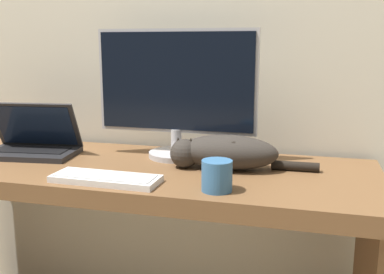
# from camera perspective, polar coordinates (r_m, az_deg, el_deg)

# --- Properties ---
(wall_back) EXTENTS (6.40, 0.06, 2.60)m
(wall_back) POSITION_cam_1_polar(r_m,az_deg,el_deg) (1.91, -4.40, 15.36)
(wall_back) COLOR beige
(wall_back) RESTS_ON ground_plane
(desk) EXTENTS (1.75, 0.60, 0.76)m
(desk) POSITION_cam_1_polar(r_m,az_deg,el_deg) (1.67, -8.21, -8.25)
(desk) COLOR brown
(desk) RESTS_ON ground_plane
(monitor) EXTENTS (0.61, 0.21, 0.48)m
(monitor) POSITION_cam_1_polar(r_m,az_deg,el_deg) (1.67, -2.04, 5.84)
(monitor) COLOR #B2B2B7
(monitor) RESTS_ON desk
(laptop) EXTENTS (0.37, 0.25, 0.20)m
(laptop) POSITION_cam_1_polar(r_m,az_deg,el_deg) (1.84, -19.63, -0.85)
(laptop) COLOR #232326
(laptop) RESTS_ON desk
(external_keyboard) EXTENTS (0.34, 0.13, 0.02)m
(external_keyboard) POSITION_cam_1_polar(r_m,az_deg,el_deg) (1.43, -10.89, -5.19)
(external_keyboard) COLOR white
(external_keyboard) RESTS_ON desk
(cat) EXTENTS (0.50, 0.16, 0.12)m
(cat) POSITION_cam_1_polar(r_m,az_deg,el_deg) (1.54, 4.14, -1.85)
(cat) COLOR #332D28
(cat) RESTS_ON desk
(coffee_mug) EXTENTS (0.09, 0.09, 0.09)m
(coffee_mug) POSITION_cam_1_polar(r_m,az_deg,el_deg) (1.31, 3.18, -4.93)
(coffee_mug) COLOR teal
(coffee_mug) RESTS_ON desk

